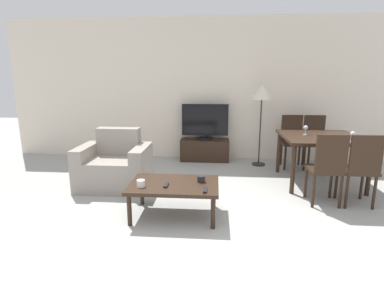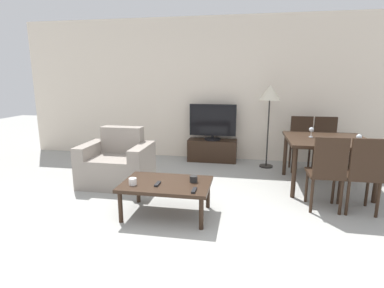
{
  "view_description": "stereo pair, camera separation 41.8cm",
  "coord_description": "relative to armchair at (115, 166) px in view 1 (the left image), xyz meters",
  "views": [
    {
      "loc": [
        0.12,
        -2.46,
        1.57
      ],
      "look_at": [
        -0.21,
        1.71,
        0.65
      ],
      "focal_mm": 28.0,
      "sensor_mm": 36.0,
      "label": 1
    },
    {
      "loc": [
        0.54,
        -2.41,
        1.57
      ],
      "look_at": [
        -0.21,
        1.71,
        0.65
      ],
      "focal_mm": 28.0,
      "sensor_mm": 36.0,
      "label": 2
    }
  ],
  "objects": [
    {
      "name": "cup_colored_far",
      "position": [
        1.31,
        -0.82,
        0.13
      ],
      "size": [
        0.09,
        0.09,
        0.07
      ],
      "color": "black",
      "rests_on": "coffee_table"
    },
    {
      "name": "ground_plane",
      "position": [
        1.34,
        -1.65,
        -0.3
      ],
      "size": [
        18.0,
        18.0,
        0.0
      ],
      "primitive_type": "plane",
      "color": "#9E9E99"
    },
    {
      "name": "armchair",
      "position": [
        0.0,
        0.0,
        0.0
      ],
      "size": [
        1.0,
        0.74,
        0.84
      ],
      "color": "gray",
      "rests_on": "ground_plane"
    },
    {
      "name": "dining_chair_far",
      "position": [
        3.24,
        1.26,
        0.21
      ],
      "size": [
        0.4,
        0.4,
        0.93
      ],
      "color": "black",
      "rests_on": "ground_plane"
    },
    {
      "name": "dining_chair_near_right",
      "position": [
        3.24,
        -0.46,
        0.21
      ],
      "size": [
        0.4,
        0.4,
        0.93
      ],
      "color": "black",
      "rests_on": "ground_plane"
    },
    {
      "name": "tv_stand",
      "position": [
        1.26,
        1.54,
        -0.1
      ],
      "size": [
        0.93,
        0.36,
        0.42
      ],
      "color": "black",
      "rests_on": "ground_plane"
    },
    {
      "name": "floor_lamp",
      "position": [
        2.27,
        1.31,
        0.96
      ],
      "size": [
        0.37,
        0.37,
        1.46
      ],
      "color": "black",
      "rests_on": "ground_plane"
    },
    {
      "name": "tv",
      "position": [
        1.26,
        1.54,
        0.45
      ],
      "size": [
        0.88,
        0.31,
        0.68
      ],
      "color": "black",
      "rests_on": "tv_stand"
    },
    {
      "name": "remote_secondary",
      "position": [
        1.36,
        -1.1,
        0.1
      ],
      "size": [
        0.04,
        0.15,
        0.02
      ],
      "color": "black",
      "rests_on": "coffee_table"
    },
    {
      "name": "wine_glass_left",
      "position": [
        3.31,
        -0.0,
        0.53
      ],
      "size": [
        0.07,
        0.07,
        0.15
      ],
      "color": "silver",
      "rests_on": "dining_table"
    },
    {
      "name": "remote_primary",
      "position": [
        0.92,
        -0.98,
        0.1
      ],
      "size": [
        0.04,
        0.15,
        0.02
      ],
      "color": "black",
      "rests_on": "coffee_table"
    },
    {
      "name": "dining_chair_near",
      "position": [
        2.84,
        -0.46,
        0.21
      ],
      "size": [
        0.4,
        0.4,
        0.93
      ],
      "color": "black",
      "rests_on": "ground_plane"
    },
    {
      "name": "dining_chair_far_left",
      "position": [
        2.84,
        1.26,
        0.21
      ],
      "size": [
        0.4,
        0.4,
        0.93
      ],
      "color": "black",
      "rests_on": "ground_plane"
    },
    {
      "name": "wall_back",
      "position": [
        1.34,
        1.79,
        1.05
      ],
      "size": [
        7.95,
        0.06,
        2.7
      ],
      "color": "beige",
      "rests_on": "ground_plane"
    },
    {
      "name": "wine_glass_center",
      "position": [
        2.82,
        0.47,
        0.53
      ],
      "size": [
        0.07,
        0.07,
        0.15
      ],
      "color": "silver",
      "rests_on": "dining_table"
    },
    {
      "name": "cup_white_near",
      "position": [
        0.65,
        -1.03,
        0.13
      ],
      "size": [
        0.09,
        0.09,
        0.08
      ],
      "color": "white",
      "rests_on": "coffee_table"
    },
    {
      "name": "coffee_table",
      "position": [
        1.0,
        -0.89,
        0.05
      ],
      "size": [
        1.01,
        0.67,
        0.4
      ],
      "color": "black",
      "rests_on": "ground_plane"
    },
    {
      "name": "dining_table",
      "position": [
        3.04,
        0.4,
        0.34
      ],
      "size": [
        1.13,
        1.1,
        0.73
      ],
      "color": "black",
      "rests_on": "ground_plane"
    }
  ]
}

